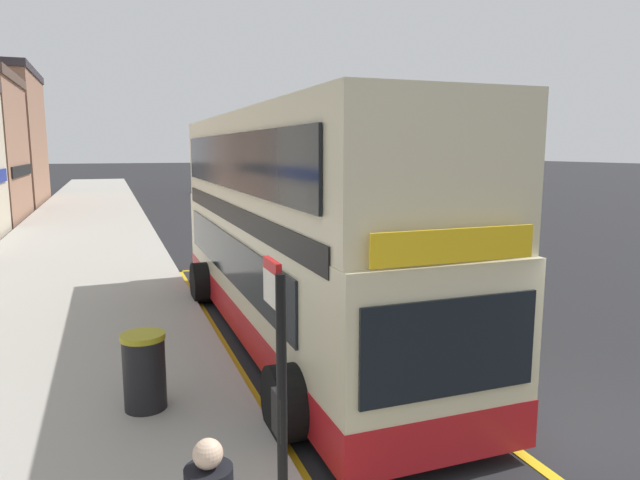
{
  "coord_description": "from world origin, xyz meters",
  "views": [
    {
      "loc": [
        -5.82,
        -5.19,
        3.72
      ],
      "look_at": [
        -2.24,
        4.47,
        2.07
      ],
      "focal_mm": 31.93,
      "sensor_mm": 36.0,
      "label": 1
    }
  ],
  "objects_px": {
    "parked_car_grey_across": "(213,184)",
    "parked_car_teal_far": "(223,179)",
    "bus_stop_sign": "(279,387)",
    "parked_car_white_behind": "(258,198)",
    "double_decker_bus": "(293,234)",
    "parked_car_silver_ahead": "(268,191)",
    "litter_bin": "(144,371)"
  },
  "relations": [
    {
      "from": "parked_car_grey_across",
      "to": "parked_car_teal_far",
      "type": "bearing_deg",
      "value": 75.23
    },
    {
      "from": "bus_stop_sign",
      "to": "parked_car_teal_far",
      "type": "bearing_deg",
      "value": 79.73
    },
    {
      "from": "parked_car_white_behind",
      "to": "parked_car_teal_far",
      "type": "distance_m",
      "value": 24.1
    },
    {
      "from": "double_decker_bus",
      "to": "parked_car_silver_ahead",
      "type": "height_order",
      "value": "double_decker_bus"
    },
    {
      "from": "double_decker_bus",
      "to": "parked_car_teal_far",
      "type": "bearing_deg",
      "value": 80.89
    },
    {
      "from": "double_decker_bus",
      "to": "parked_car_white_behind",
      "type": "distance_m",
      "value": 23.55
    },
    {
      "from": "double_decker_bus",
      "to": "parked_car_grey_across",
      "type": "distance_m",
      "value": 38.78
    },
    {
      "from": "parked_car_grey_across",
      "to": "litter_bin",
      "type": "xyz_separation_m",
      "value": [
        -8.04,
        -41.18,
        -0.12
      ]
    },
    {
      "from": "double_decker_bus",
      "to": "bus_stop_sign",
      "type": "height_order",
      "value": "double_decker_bus"
    },
    {
      "from": "bus_stop_sign",
      "to": "parked_car_silver_ahead",
      "type": "distance_m",
      "value": 36.5
    },
    {
      "from": "bus_stop_sign",
      "to": "parked_car_teal_far",
      "type": "distance_m",
      "value": 53.97
    },
    {
      "from": "parked_car_teal_far",
      "to": "parked_car_grey_across",
      "type": "bearing_deg",
      "value": -106.14
    },
    {
      "from": "parked_car_grey_across",
      "to": "parked_car_white_behind",
      "type": "xyz_separation_m",
      "value": [
        0.11,
        -15.49,
        0.0
      ]
    },
    {
      "from": "parked_car_grey_across",
      "to": "parked_car_teal_far",
      "type": "relative_size",
      "value": 1.0
    },
    {
      "from": "parked_car_teal_far",
      "to": "bus_stop_sign",
      "type": "bearing_deg",
      "value": -99.83
    },
    {
      "from": "parked_car_silver_ahead",
      "to": "litter_bin",
      "type": "distance_m",
      "value": 33.48
    },
    {
      "from": "parked_car_silver_ahead",
      "to": "parked_car_teal_far",
      "type": "xyz_separation_m",
      "value": [
        0.18,
        17.85,
        0.0
      ]
    },
    {
      "from": "double_decker_bus",
      "to": "bus_stop_sign",
      "type": "bearing_deg",
      "value": -108.74
    },
    {
      "from": "parked_car_grey_across",
      "to": "parked_car_white_behind",
      "type": "bearing_deg",
      "value": -87.79
    },
    {
      "from": "double_decker_bus",
      "to": "parked_car_silver_ahead",
      "type": "xyz_separation_m",
      "value": [
        7.35,
        29.09,
        -1.27
      ]
    },
    {
      "from": "double_decker_bus",
      "to": "parked_car_silver_ahead",
      "type": "distance_m",
      "value": 30.03
    },
    {
      "from": "double_decker_bus",
      "to": "bus_stop_sign",
      "type": "distance_m",
      "value": 6.52
    },
    {
      "from": "parked_car_teal_far",
      "to": "litter_bin",
      "type": "distance_m",
      "value": 50.79
    },
    {
      "from": "parked_car_white_behind",
      "to": "litter_bin",
      "type": "xyz_separation_m",
      "value": [
        -8.15,
        -25.69,
        -0.12
      ]
    },
    {
      "from": "bus_stop_sign",
      "to": "double_decker_bus",
      "type": "bearing_deg",
      "value": 71.26
    },
    {
      "from": "parked_car_white_behind",
      "to": "parked_car_grey_across",
      "type": "bearing_deg",
      "value": 91.82
    },
    {
      "from": "parked_car_white_behind",
      "to": "parked_car_teal_far",
      "type": "xyz_separation_m",
      "value": [
        2.42,
        23.98,
        0.0
      ]
    },
    {
      "from": "parked_car_white_behind",
      "to": "litter_bin",
      "type": "relative_size",
      "value": 3.89
    },
    {
      "from": "double_decker_bus",
      "to": "parked_car_grey_across",
      "type": "relative_size",
      "value": 2.67
    },
    {
      "from": "bus_stop_sign",
      "to": "parked_car_white_behind",
      "type": "bearing_deg",
      "value": 76.12
    },
    {
      "from": "double_decker_bus",
      "to": "parked_car_teal_far",
      "type": "relative_size",
      "value": 2.67
    },
    {
      "from": "double_decker_bus",
      "to": "litter_bin",
      "type": "distance_m",
      "value": 4.32
    }
  ]
}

